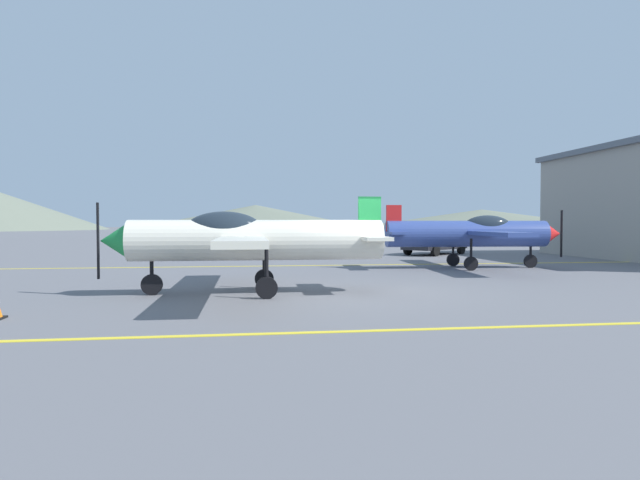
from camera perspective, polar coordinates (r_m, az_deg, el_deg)
The scene contains 8 objects.
ground_plane at distance 14.26m, azimuth 4.36°, elevation -5.62°, with size 400.00×400.00×0.00m, color slate.
apron_line_near at distance 9.54m, azimuth 10.77°, elevation -9.40°, with size 80.00×0.16×0.01m, color yellow.
apron_line_far at distance 22.95m, azimuth -0.33°, elevation -2.74°, with size 80.00×0.16×0.01m, color yellow.
airplane_near at distance 14.02m, azimuth -7.86°, elevation 0.15°, with size 7.37×8.50×2.56m.
airplane_mid at distance 22.45m, azimuth 16.12°, elevation 0.75°, with size 7.43×8.55×2.56m.
car_sedan at distance 31.46m, azimuth 12.25°, elevation 0.01°, with size 4.49×4.08×1.62m.
hill_centerleft at distance 157.67m, azimuth -6.91°, elevation 2.49°, with size 70.00×70.00×6.95m, color slate.
hill_centerright at distance 183.46m, azimuth 16.95°, elevation 2.20°, with size 86.63×86.63×6.09m, color slate.
Camera 1 is at (-3.00, -13.82, 1.87)m, focal length 29.84 mm.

